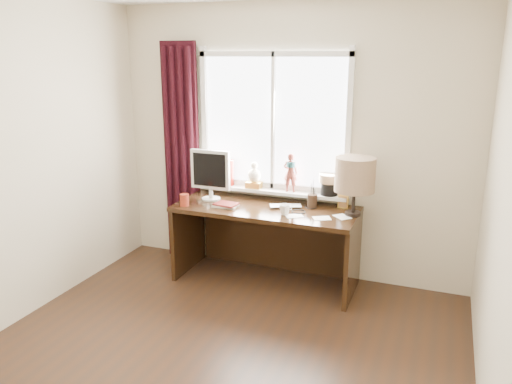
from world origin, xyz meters
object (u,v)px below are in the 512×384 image
at_px(desk, 269,229).
at_px(monitor, 210,172).
at_px(mug, 285,209).
at_px(red_cup, 184,200).
at_px(table_lamp, 355,175).
at_px(laptop, 286,206).

distance_m(desk, monitor, 0.79).
relative_size(mug, desk, 0.06).
bearing_deg(mug, red_cup, -175.18).
distance_m(red_cup, table_lamp, 1.58).
height_order(laptop, monitor, monitor).
distance_m(laptop, mug, 0.22).
height_order(mug, desk, mug).
xyz_separation_m(laptop, monitor, (-0.76, -0.01, 0.27)).
distance_m(laptop, table_lamp, 0.72).
bearing_deg(mug, monitor, 166.80).
bearing_deg(red_cup, mug, 4.82).
relative_size(laptop, mug, 2.91).
height_order(mug, monitor, monitor).
bearing_deg(desk, red_cup, -156.05).
bearing_deg(monitor, mug, -13.20).
relative_size(desk, monitor, 3.47).
distance_m(red_cup, monitor, 0.38).
bearing_deg(red_cup, monitor, 62.70).
bearing_deg(table_lamp, desk, 176.90).
distance_m(laptop, desk, 0.31).
relative_size(monitor, table_lamp, 0.94).
relative_size(laptop, red_cup, 2.60).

